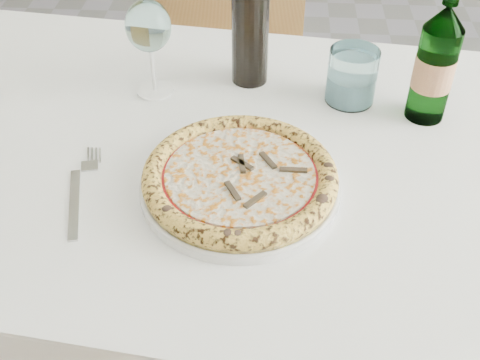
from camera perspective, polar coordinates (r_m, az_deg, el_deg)
The scene contains 9 objects.
dining_table at distance 1.02m, azimuth 0.38°, elevation -1.31°, with size 1.40×0.93×0.76m.
chair_far at distance 1.72m, azimuth -1.27°, elevation 12.87°, with size 0.49×0.49×0.93m.
plate at distance 0.87m, azimuth 0.00°, elevation -0.55°, with size 0.29×0.29×0.02m.
pizza at distance 0.86m, azimuth -0.00°, elevation 0.31°, with size 0.28×0.28×0.03m.
fork at distance 0.90m, azimuth -14.99°, elevation -1.06°, with size 0.05×0.21×0.00m.
wine_glass at distance 1.04m, azimuth -8.68°, elevation 14.03°, with size 0.08×0.08×0.17m.
tumbler at distance 1.06m, azimuth 10.53°, elevation 9.37°, with size 0.08×0.08×0.10m.
beer_bottle at distance 1.02m, azimuth 18.06°, elevation 10.46°, with size 0.07×0.07×0.25m.
wine_bottle at distance 1.07m, azimuth 0.98°, elevation 14.71°, with size 0.07×0.07×0.27m.
Camera 1 is at (-0.11, -0.63, 1.34)m, focal length 45.00 mm.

